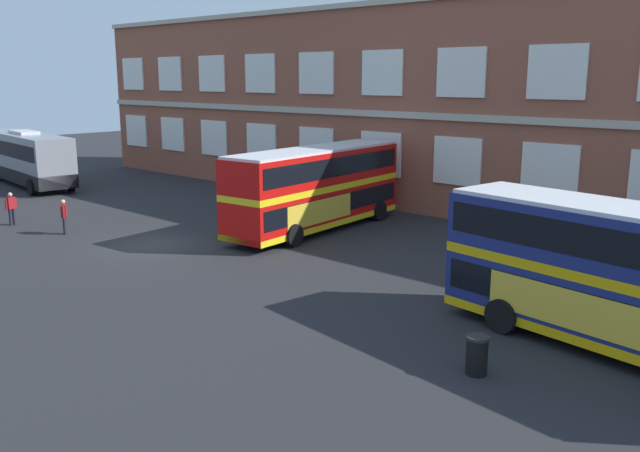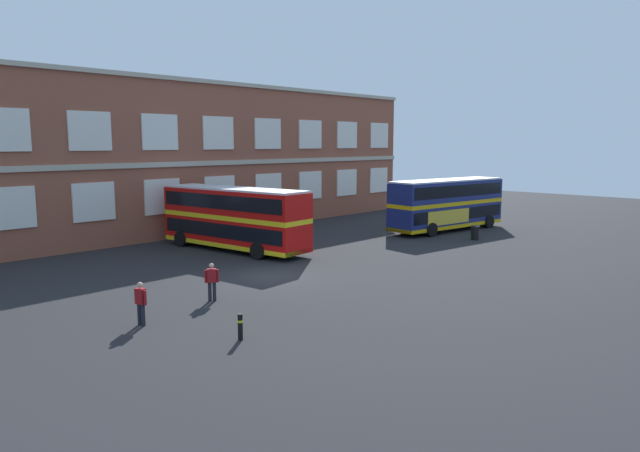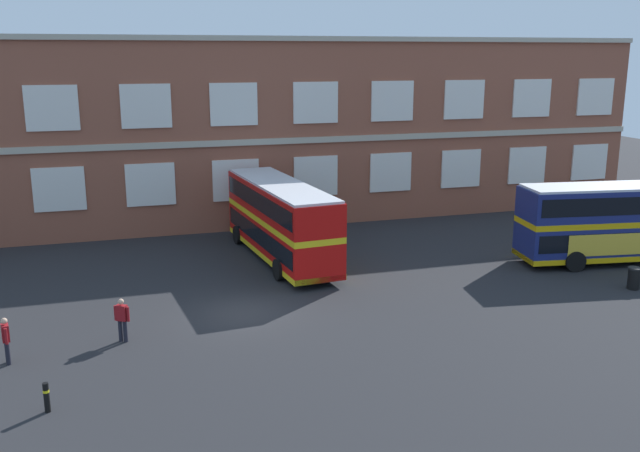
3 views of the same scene
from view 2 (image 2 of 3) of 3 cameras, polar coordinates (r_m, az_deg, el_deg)
ground_plane at (r=31.71m, az=-7.30°, el=-4.42°), size 120.00×120.00×0.00m
brick_terminal_building at (r=45.54m, az=-18.17°, el=6.24°), size 55.18×8.19×11.59m
double_decker_near at (r=37.51m, az=-8.52°, el=0.85°), size 3.65×11.19×4.07m
double_decker_middle at (r=46.66m, az=12.51°, el=2.18°), size 11.25×4.10×4.07m
waiting_passenger at (r=25.79m, az=-10.69°, el=-5.32°), size 0.59×0.43×1.70m
second_passenger at (r=23.06m, az=-17.38°, el=-7.19°), size 0.31×0.64×1.70m
station_litter_bin at (r=42.81m, az=15.14°, el=-0.64°), size 0.60×0.60×1.03m
safety_bollard_west at (r=20.78m, az=-7.92°, el=-9.85°), size 0.19×0.19×0.95m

